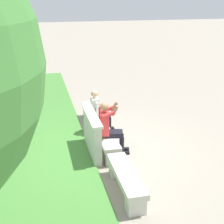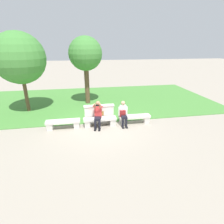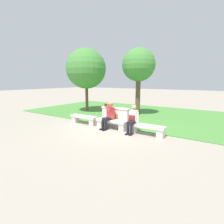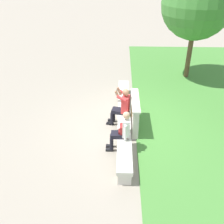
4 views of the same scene
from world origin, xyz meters
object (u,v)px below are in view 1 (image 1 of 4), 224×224
Objects in this scene: person_distant at (99,110)px; bench_near at (106,140)px; bench_main at (126,179)px; backpack at (98,112)px; bench_mid at (93,115)px; person_photographer at (110,125)px.

bench_near is at bearing 176.79° from person_distant.
bench_main is at bearing 178.73° from person_distant.
backpack is at bearing -0.77° from bench_main.
bench_mid is 1.96m from person_photographer.
bench_main is at bearing 180.00° from bench_near.
person_distant is (-0.62, -0.07, 0.38)m from bench_mid.
person_photographer is at bearing -2.53° from bench_main.
backpack is at bearing 140.30° from person_distant.
person_distant is (3.00, -0.07, 0.38)m from bench_main.
bench_main is at bearing 179.23° from backpack.
person_distant is 2.94× the size of backpack.
bench_near is 1.25m from person_distant.
person_distant is at bearing 0.40° from person_photographer.
bench_mid is at bearing 3.46° from backpack.
backpack reaches higher than bench_main.
bench_near is 3.83× the size of backpack.
backpack is (1.15, -0.04, 0.34)m from bench_near.
bench_near is at bearing 180.00° from bench_mid.
bench_main is 3.02m from person_distant.
backpack is at bearing -176.54° from bench_mid.
bench_main is 3.83× the size of backpack.
person_photographer is 3.08× the size of backpack.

